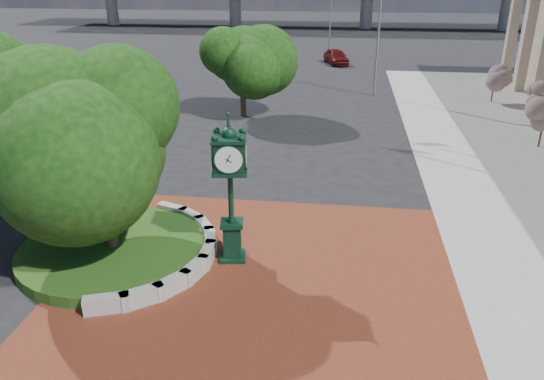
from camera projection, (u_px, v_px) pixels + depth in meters
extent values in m
plane|color=black|center=(262.00, 266.00, 17.03)|extent=(200.00, 200.00, 0.00)
cube|color=maroon|center=(257.00, 283.00, 16.11)|extent=(12.00, 12.00, 0.04)
cube|color=#9E9B93|center=(107.00, 304.00, 14.67)|extent=(1.29, 0.76, 0.54)
cube|color=#9E9B93|center=(142.00, 297.00, 14.99)|extent=(1.20, 1.04, 0.54)
cube|color=#9E9B93|center=(173.00, 285.00, 15.55)|extent=(1.00, 1.22, 0.54)
cube|color=#9E9B93|center=(195.00, 271.00, 16.29)|extent=(0.71, 1.30, 0.54)
cube|color=#9E9B93|center=(207.00, 255.00, 17.15)|extent=(0.35, 1.25, 0.54)
cube|color=#9E9B93|center=(210.00, 241.00, 18.04)|extent=(0.71, 1.30, 0.54)
cube|color=#9E9B93|center=(204.00, 228.00, 18.89)|extent=(1.00, 1.22, 0.54)
cube|color=#9E9B93|center=(191.00, 219.00, 19.62)|extent=(1.20, 1.04, 0.54)
cube|color=#9E9B93|center=(173.00, 212.00, 20.15)|extent=(1.29, 0.76, 0.54)
cylinder|color=#1B3F12|center=(114.00, 251.00, 17.57)|extent=(6.10, 6.10, 0.40)
cylinder|color=#9E9B93|center=(112.00, 5.00, 84.00)|extent=(1.80, 1.80, 6.00)
cylinder|color=#9E9B93|center=(235.00, 6.00, 81.51)|extent=(1.80, 1.80, 6.00)
cylinder|color=#9E9B93|center=(367.00, 8.00, 79.01)|extent=(1.80, 1.80, 6.00)
cylinder|color=#9E9B93|center=(507.00, 9.00, 76.52)|extent=(1.80, 1.80, 6.00)
cylinder|color=#38281C|center=(110.00, 227.00, 17.23)|extent=(0.36, 0.36, 2.17)
sphere|color=black|center=(100.00, 150.00, 16.19)|extent=(5.20, 5.20, 5.20)
cylinder|color=#38281C|center=(243.00, 101.00, 33.55)|extent=(0.36, 0.36, 1.92)
sphere|color=black|center=(242.00, 65.00, 32.66)|extent=(4.40, 4.40, 4.40)
cube|color=black|center=(233.00, 257.00, 17.44)|extent=(0.94, 0.94, 0.16)
cube|color=black|center=(232.00, 240.00, 17.19)|extent=(0.65, 0.65, 1.13)
cube|color=black|center=(232.00, 223.00, 16.95)|extent=(0.82, 0.82, 0.12)
cylinder|color=black|center=(231.00, 196.00, 16.58)|extent=(0.17, 0.17, 1.75)
cube|color=black|center=(229.00, 154.00, 16.04)|extent=(1.06, 1.06, 0.93)
cylinder|color=white|center=(229.00, 160.00, 15.59)|extent=(0.82, 0.19, 0.82)
cylinder|color=white|center=(230.00, 149.00, 16.48)|extent=(0.82, 0.19, 0.82)
cylinder|color=white|center=(214.00, 154.00, 16.03)|extent=(0.19, 0.82, 0.82)
cylinder|color=white|center=(245.00, 154.00, 16.04)|extent=(0.19, 0.82, 0.82)
sphere|color=black|center=(229.00, 134.00, 15.78)|extent=(0.45, 0.45, 0.45)
cone|color=black|center=(228.00, 123.00, 15.65)|extent=(0.19, 0.19, 0.51)
imported|color=#4D0C0B|center=(336.00, 57.00, 51.29)|extent=(2.91, 4.51, 1.43)
cylinder|color=slate|center=(378.00, 34.00, 37.40)|extent=(0.16, 0.16, 8.88)
cylinder|color=slate|center=(331.00, 11.00, 56.46)|extent=(0.16, 0.16, 8.80)
cylinder|color=#38281C|center=(540.00, 136.00, 27.89)|extent=(0.10, 0.10, 1.20)
sphere|color=#B55A90|center=(544.00, 118.00, 27.50)|extent=(1.20, 1.20, 1.20)
cylinder|color=#38281C|center=(539.00, 114.00, 32.05)|extent=(0.10, 0.10, 1.20)
sphere|color=#B55A90|center=(542.00, 98.00, 31.66)|extent=(1.20, 1.20, 1.20)
cylinder|color=#38281C|center=(492.00, 94.00, 37.13)|extent=(0.10, 0.10, 1.20)
sphere|color=#B55A90|center=(495.00, 79.00, 36.74)|extent=(1.20, 1.20, 1.20)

